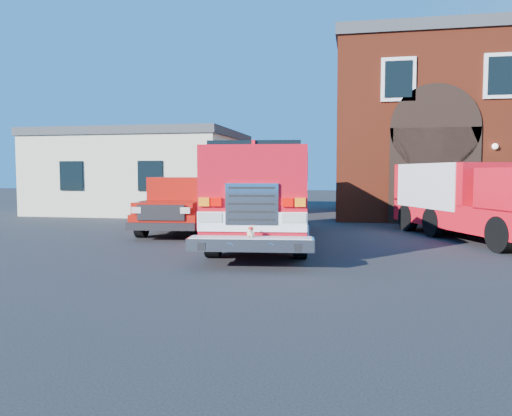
% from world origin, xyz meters
% --- Properties ---
extents(ground, '(100.00, 100.00, 0.00)m').
position_xyz_m(ground, '(0.00, 0.00, 0.00)').
color(ground, black).
rests_on(ground, ground).
extents(parking_stripe_mid, '(0.12, 3.00, 0.01)m').
position_xyz_m(parking_stripe_mid, '(6.50, 4.00, 0.00)').
color(parking_stripe_mid, yellow).
rests_on(parking_stripe_mid, ground).
extents(parking_stripe_far, '(0.12, 3.00, 0.01)m').
position_xyz_m(parking_stripe_far, '(6.50, 7.00, 0.00)').
color(parking_stripe_far, yellow).
rests_on(parking_stripe_far, ground).
extents(fire_station, '(15.20, 10.20, 8.45)m').
position_xyz_m(fire_station, '(8.99, 13.98, 4.25)').
color(fire_station, maroon).
rests_on(fire_station, ground).
extents(side_building, '(10.20, 8.20, 4.35)m').
position_xyz_m(side_building, '(-9.00, 13.00, 2.20)').
color(side_building, beige).
rests_on(side_building, ground).
extents(fire_engine, '(3.67, 9.68, 2.91)m').
position_xyz_m(fire_engine, '(-0.47, 2.57, 1.51)').
color(fire_engine, black).
rests_on(fire_engine, ground).
extents(pickup_truck, '(2.75, 6.22, 1.98)m').
position_xyz_m(pickup_truck, '(-3.86, 4.63, 0.94)').
color(pickup_truck, black).
rests_on(pickup_truck, ground).
extents(secondary_truck, '(4.92, 7.87, 2.45)m').
position_xyz_m(secondary_truck, '(6.09, 4.21, 1.33)').
color(secondary_truck, black).
rests_on(secondary_truck, ground).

